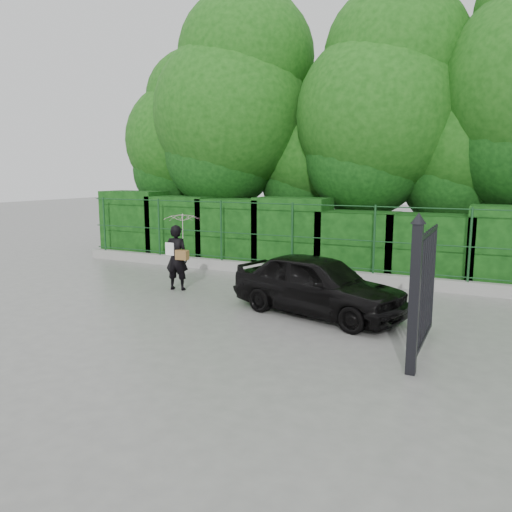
% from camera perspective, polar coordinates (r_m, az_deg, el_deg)
% --- Properties ---
extents(ground, '(80.00, 80.00, 0.00)m').
position_cam_1_polar(ground, '(10.51, -7.35, -6.64)').
color(ground, gray).
extents(kerb, '(14.00, 0.25, 0.30)m').
position_cam_1_polar(kerb, '(14.33, 2.63, -1.63)').
color(kerb, '#9E9E99').
rests_on(kerb, ground).
extents(fence, '(14.13, 0.06, 1.80)m').
position_cam_1_polar(fence, '(14.08, 3.48, 2.49)').
color(fence, '#16421E').
rests_on(fence, kerb).
extents(hedge, '(14.20, 1.20, 2.28)m').
position_cam_1_polar(hedge, '(15.18, 3.47, 2.38)').
color(hedge, black).
rests_on(hedge, ground).
extents(trees, '(17.10, 6.15, 8.08)m').
position_cam_1_polar(trees, '(16.83, 11.04, 15.13)').
color(trees, black).
rests_on(trees, ground).
extents(gate, '(0.22, 2.33, 2.36)m').
position_cam_1_polar(gate, '(7.92, 18.20, -3.49)').
color(gate, black).
rests_on(gate, ground).
extents(woman, '(0.94, 0.94, 1.94)m').
position_cam_1_polar(woman, '(12.50, -8.65, 1.86)').
color(woman, black).
rests_on(woman, ground).
extents(car, '(3.98, 2.41, 1.27)m').
position_cam_1_polar(car, '(10.36, 7.06, -3.24)').
color(car, black).
rests_on(car, ground).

